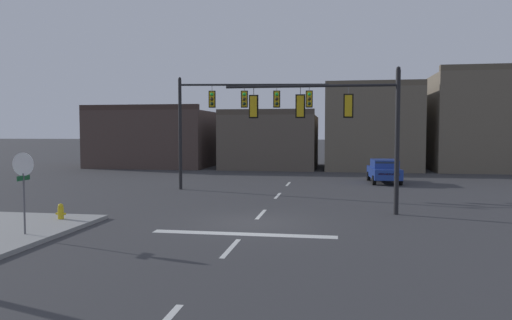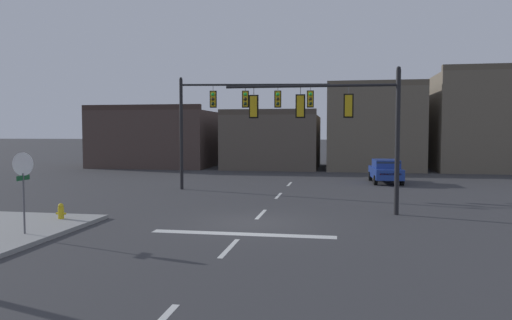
# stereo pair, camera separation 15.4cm
# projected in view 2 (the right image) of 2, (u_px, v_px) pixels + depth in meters

# --- Properties ---
(ground_plane) EXTENTS (400.00, 400.00, 0.00)m
(ground_plane) POSITION_uv_depth(u_px,v_px,m) (253.00, 223.00, 18.36)
(ground_plane) COLOR #353538
(stop_bar_paint) EXTENTS (6.40, 0.50, 0.01)m
(stop_bar_paint) POSITION_uv_depth(u_px,v_px,m) (242.00, 234.00, 16.40)
(stop_bar_paint) COLOR silver
(stop_bar_paint) RESTS_ON ground
(lane_centreline) EXTENTS (0.16, 26.40, 0.01)m
(lane_centreline) POSITION_uv_depth(u_px,v_px,m) (261.00, 214.00, 20.33)
(lane_centreline) COLOR silver
(lane_centreline) RESTS_ON ground
(signal_mast_near_side) EXTENTS (7.43, 0.43, 6.23)m
(signal_mast_near_side) POSITION_uv_depth(u_px,v_px,m) (338.00, 116.00, 20.39)
(signal_mast_near_side) COLOR black
(signal_mast_near_side) RESTS_ON ground
(signal_mast_far_side) EXTENTS (8.98, 1.40, 6.79)m
(signal_mast_far_side) POSITION_uv_depth(u_px,v_px,m) (233.00, 108.00, 28.80)
(signal_mast_far_side) COLOR black
(signal_mast_far_side) RESTS_ON ground
(stop_sign) EXTENTS (0.76, 0.64, 2.83)m
(stop_sign) POSITION_uv_depth(u_px,v_px,m) (23.00, 173.00, 15.66)
(stop_sign) COLOR #56565B
(stop_sign) RESTS_ON ground
(car_lot_nearside) EXTENTS (2.11, 4.53, 1.61)m
(car_lot_nearside) POSITION_uv_depth(u_px,v_px,m) (386.00, 170.00, 32.79)
(car_lot_nearside) COLOR navy
(car_lot_nearside) RESTS_ON ground
(fire_hydrant) EXTENTS (0.40, 0.30, 0.75)m
(fire_hydrant) POSITION_uv_depth(u_px,v_px,m) (61.00, 214.00, 18.48)
(fire_hydrant) COLOR gold
(fire_hydrant) RESTS_ON ground
(building_row) EXTENTS (54.93, 13.02, 9.06)m
(building_row) POSITION_uv_depth(u_px,v_px,m) (400.00, 134.00, 45.95)
(building_row) COLOR #473833
(building_row) RESTS_ON ground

